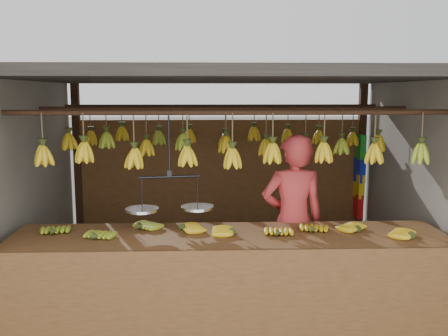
{
  "coord_description": "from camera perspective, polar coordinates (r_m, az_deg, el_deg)",
  "views": [
    {
      "loc": [
        -0.22,
        -5.47,
        2.18
      ],
      "look_at": [
        0.0,
        0.3,
        1.3
      ],
      "focal_mm": 40.0,
      "sensor_mm": 36.0,
      "label": 1
    }
  ],
  "objects": [
    {
      "name": "ground",
      "position": [
        5.89,
        0.11,
        -13.05
      ],
      "size": [
        80.0,
        80.0,
        0.0
      ],
      "primitive_type": "plane",
      "color": "#5B5B57"
    },
    {
      "name": "stall",
      "position": [
        5.81,
        -0.01,
        6.6
      ],
      "size": [
        4.3,
        3.3,
        2.4
      ],
      "color": "black",
      "rests_on": "ground"
    },
    {
      "name": "counter",
      "position": [
        4.48,
        0.72,
        -10.32
      ],
      "size": [
        3.95,
        0.9,
        0.96
      ],
      "color": "brown",
      "rests_on": "ground"
    },
    {
      "name": "hanging_bananas",
      "position": [
        5.5,
        0.22,
        2.73
      ],
      "size": [
        3.59,
        2.26,
        0.37
      ],
      "color": "gold",
      "rests_on": "ground"
    },
    {
      "name": "balance_scale",
      "position": [
        4.6,
        -6.19,
        -4.13
      ],
      "size": [
        0.8,
        0.36,
        0.89
      ],
      "color": "black",
      "rests_on": "ground"
    },
    {
      "name": "vendor",
      "position": [
        5.12,
        7.88,
        -6.06
      ],
      "size": [
        0.68,
        0.48,
        1.77
      ],
      "primitive_type": "imported",
      "rotation": [
        0.0,
        0.0,
        3.23
      ],
      "color": "#BF3333",
      "rests_on": "ground"
    },
    {
      "name": "bag_bundles",
      "position": [
        7.25,
        15.19,
        -1.02
      ],
      "size": [
        0.08,
        0.26,
        1.18
      ],
      "color": "#199926",
      "rests_on": "ground"
    }
  ]
}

